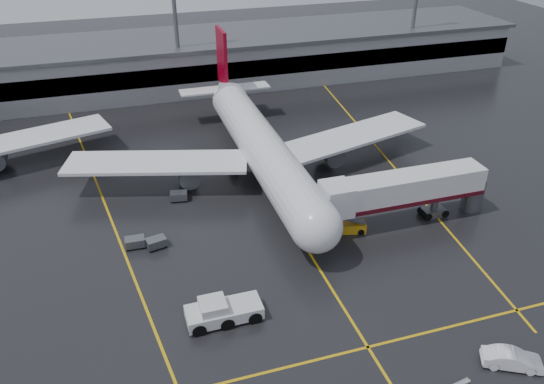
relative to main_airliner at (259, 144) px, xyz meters
name	(u,v)px	position (x,y,z in m)	size (l,w,h in m)	color
ground	(283,211)	(0.00, -9.70, -4.21)	(220.00, 220.00, 0.00)	black
apron_line_centre	(283,211)	(0.00, -9.70, -4.20)	(0.25, 90.00, 0.02)	gold
apron_line_stop	(368,347)	(0.00, -31.70, -4.20)	(60.00, 0.25, 0.02)	gold
apron_line_left	(101,195)	(-20.00, 0.30, -4.20)	(0.25, 70.00, 0.02)	gold
apron_line_right	(383,154)	(18.00, 0.30, -4.20)	(0.25, 70.00, 0.02)	gold
terminal	(202,59)	(0.00, 38.23, 0.11)	(122.00, 19.00, 8.60)	gray
light_mast_mid	(175,11)	(-5.00, 32.30, 10.27)	(3.00, 1.20, 25.45)	#595B60
main_airliner	(259,144)	(0.00, 0.00, 0.00)	(48.80, 45.60, 14.10)	silver
jet_bridge	(405,191)	(11.87, -15.70, -0.28)	(19.90, 3.40, 6.05)	silver
pushback_tractor	(222,312)	(-10.72, -24.99, -3.27)	(6.59, 2.85, 2.35)	silver
belt_loader	(349,227)	(5.55, -15.76, -3.66)	(3.76, 2.34, 2.22)	#CE9212
service_van_c	(512,359)	(9.85, -36.84, -3.45)	(1.61, 4.62, 1.52)	white
baggage_cart_a	(156,242)	(-14.87, -12.51, -3.58)	(2.24, 1.72, 1.12)	#595B60
baggage_cart_b	(135,242)	(-16.98, -11.77, -3.58)	(2.03, 1.35, 1.12)	#595B60
baggage_cart_c	(179,196)	(-11.15, -3.71, -3.58)	(2.20, 1.63, 1.12)	#595B60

